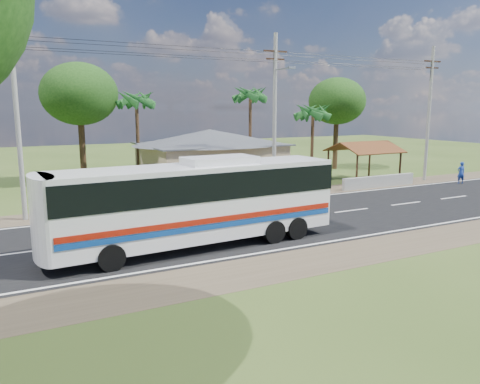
# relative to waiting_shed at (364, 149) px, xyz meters

# --- Properties ---
(ground) EXTENTS (120.00, 120.00, 0.00)m
(ground) POSITION_rel_waiting_shed_xyz_m (-13.00, -8.50, -2.73)
(ground) COLOR #314619
(ground) RESTS_ON ground
(road) EXTENTS (120.00, 16.00, 0.03)m
(road) POSITION_rel_waiting_shed_xyz_m (-13.00, -8.50, -2.72)
(road) COLOR black
(road) RESTS_ON ground
(house) EXTENTS (12.40, 10.00, 5.00)m
(house) POSITION_rel_waiting_shed_xyz_m (-12.00, 4.50, -0.09)
(house) COLOR tan
(house) RESTS_ON ground
(waiting_shed) EXTENTS (5.20, 4.48, 3.35)m
(waiting_shed) POSITION_rel_waiting_shed_xyz_m (0.00, 0.00, 0.00)
(waiting_shed) COLOR #3D2416
(waiting_shed) RESTS_ON ground
(concrete_barrier) EXTENTS (7.00, 0.30, 0.90)m
(concrete_barrier) POSITION_rel_waiting_shed_xyz_m (-1.00, -2.90, -2.28)
(concrete_barrier) COLOR #9E9E99
(concrete_barrier) RESTS_ON ground
(utility_poles) EXTENTS (32.80, 2.22, 11.00)m
(utility_poles) POSITION_rel_waiting_shed_xyz_m (-10.33, -2.01, 3.04)
(utility_poles) COLOR #9E9E99
(utility_poles) RESTS_ON ground
(palm_near) EXTENTS (2.80, 2.80, 6.70)m
(palm_near) POSITION_rel_waiting_shed_xyz_m (-3.50, 2.50, 2.98)
(palm_near) COLOR #47301E
(palm_near) RESTS_ON ground
(palm_mid) EXTENTS (2.80, 2.80, 8.20)m
(palm_mid) POSITION_rel_waiting_shed_xyz_m (-7.00, 7.00, 4.43)
(palm_mid) COLOR #47301E
(palm_mid) RESTS_ON ground
(palm_far) EXTENTS (2.80, 2.80, 7.70)m
(palm_far) POSITION_rel_waiting_shed_xyz_m (-17.00, 7.50, 3.95)
(palm_far) COLOR #47301E
(palm_far) RESTS_ON ground
(tree_behind_house) EXTENTS (6.00, 6.00, 9.61)m
(tree_behind_house) POSITION_rel_waiting_shed_xyz_m (-21.00, 9.50, 4.39)
(tree_behind_house) COLOR #47301E
(tree_behind_house) RESTS_ON ground
(tree_behind_shed) EXTENTS (5.60, 5.60, 9.02)m
(tree_behind_shed) POSITION_rel_waiting_shed_xyz_m (3.00, 7.50, 3.95)
(tree_behind_shed) COLOR #47301E
(tree_behind_shed) RESTS_ON ground
(coach_bus) EXTENTS (12.88, 3.31, 3.96)m
(coach_bus) POSITION_rel_waiting_shed_xyz_m (-19.39, -11.08, -0.46)
(coach_bus) COLOR silver
(coach_bus) RESTS_ON ground
(motorcycle) EXTENTS (1.89, 0.85, 0.96)m
(motorcycle) POSITION_rel_waiting_shed_xyz_m (-8.50, -2.28, -2.25)
(motorcycle) COLOR black
(motorcycle) RESTS_ON ground
(person) EXTENTS (0.75, 0.61, 1.79)m
(person) POSITION_rel_waiting_shed_xyz_m (6.14, -4.63, -1.84)
(person) COLOR #1B3895
(person) RESTS_ON ground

